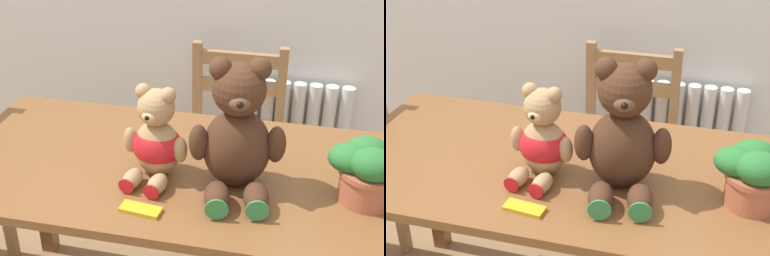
% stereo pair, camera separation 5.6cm
% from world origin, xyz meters
% --- Properties ---
extents(radiator, '(0.58, 0.10, 0.68)m').
position_xyz_m(radiator, '(0.33, 1.29, 0.31)').
color(radiator, silver).
rests_on(radiator, ground_plane).
extents(dining_table, '(1.48, 0.74, 0.75)m').
position_xyz_m(dining_table, '(0.00, 0.37, 0.65)').
color(dining_table, brown).
rests_on(dining_table, ground_plane).
extents(wooden_chair_behind, '(0.43, 0.39, 0.89)m').
position_xyz_m(wooden_chair_behind, '(0.09, 1.05, 0.45)').
color(wooden_chair_behind, '#997047').
rests_on(wooden_chair_behind, ground_plane).
extents(teddy_bear_left, '(0.21, 0.23, 0.30)m').
position_xyz_m(teddy_bear_left, '(-0.04, 0.31, 0.87)').
color(teddy_bear_left, tan).
rests_on(teddy_bear_left, dining_table).
extents(teddy_bear_right, '(0.29, 0.30, 0.41)m').
position_xyz_m(teddy_bear_right, '(0.21, 0.30, 0.93)').
color(teddy_bear_right, '#472819').
rests_on(teddy_bear_right, dining_table).
extents(potted_plant, '(0.23, 0.19, 0.19)m').
position_xyz_m(potted_plant, '(0.58, 0.31, 0.86)').
color(potted_plant, '#B25B3D').
rests_on(potted_plant, dining_table).
extents(chocolate_bar, '(0.12, 0.06, 0.01)m').
position_xyz_m(chocolate_bar, '(-0.03, 0.11, 0.76)').
color(chocolate_bar, gold).
rests_on(chocolate_bar, dining_table).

